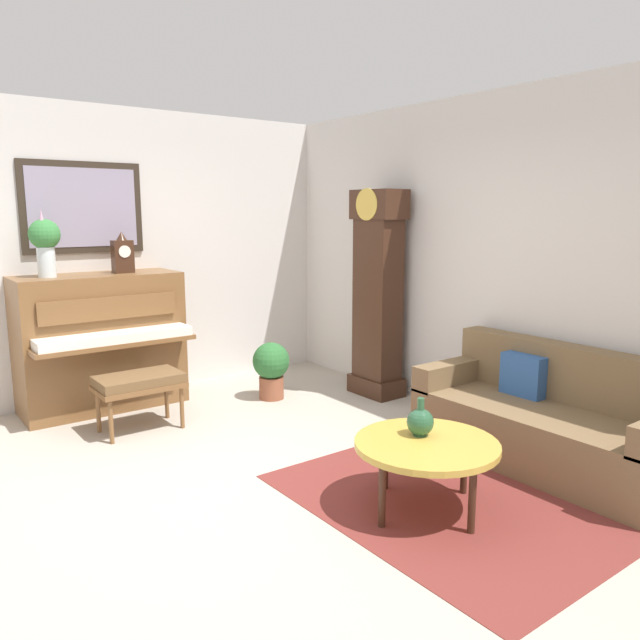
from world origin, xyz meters
name	(u,v)px	position (x,y,z in m)	size (l,w,h in m)	color
ground_plane	(245,491)	(0.00, 0.00, -0.05)	(6.40, 6.00, 0.10)	#B2A899
wall_left	(107,254)	(-2.60, -0.01, 1.41)	(0.13, 4.90, 2.80)	silver
wall_back	(484,260)	(0.01, 2.40, 1.40)	(5.30, 0.13, 2.80)	silver
area_rug	(444,502)	(1.00, 0.87, 0.00)	(2.10, 1.50, 0.01)	maroon
piano	(101,341)	(-2.23, -0.22, 0.63)	(0.87, 1.44, 1.25)	brown
piano_bench	(139,383)	(-1.43, -0.18, 0.41)	(0.42, 0.70, 0.48)	brown
grandfather_clock	(378,299)	(-1.02, 2.10, 0.96)	(0.52, 0.34, 2.03)	#3D2316
couch	(549,421)	(1.01, 1.96, 0.31)	(1.90, 0.80, 0.84)	brown
coffee_table	(427,446)	(0.98, 0.71, 0.41)	(0.88, 0.88, 0.44)	gold
mantel_clock	(123,254)	(-2.23, 0.02, 1.42)	(0.13, 0.18, 0.38)	#3D2316
flower_vase	(45,241)	(-2.23, -0.64, 1.57)	(0.26, 0.26, 0.58)	silver
green_jug	(420,422)	(0.88, 0.75, 0.53)	(0.17, 0.17, 0.24)	#234C33
potted_plant	(271,367)	(-1.52, 1.18, 0.32)	(0.36, 0.36, 0.56)	#935138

